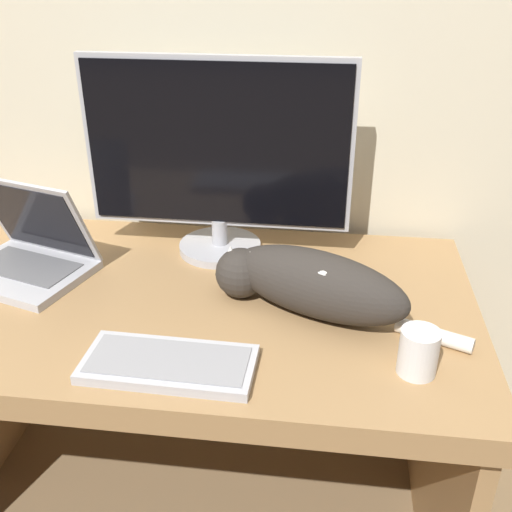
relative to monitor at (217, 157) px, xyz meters
name	(u,v)px	position (x,y,z in m)	size (l,w,h in m)	color
wall_back	(208,0)	(-0.05, 0.20, 0.34)	(6.40, 0.06, 2.60)	beige
desk	(183,348)	(-0.05, -0.24, -0.41)	(1.35, 0.76, 0.71)	#A37A4C
monitor	(217,157)	(0.00, 0.00, 0.00)	(0.66, 0.21, 0.50)	#B2B2B7
laptop	(28,255)	(-0.44, -0.18, -0.21)	(0.35, 0.31, 0.23)	#B7B7BC
external_keyboard	(169,364)	(-0.01, -0.50, -0.24)	(0.33, 0.16, 0.02)	#BCBCC1
cat	(308,282)	(0.24, -0.27, -0.18)	(0.55, 0.29, 0.15)	#332D28
coffee_mug	(418,352)	(0.46, -0.45, -0.21)	(0.07, 0.07, 0.09)	white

